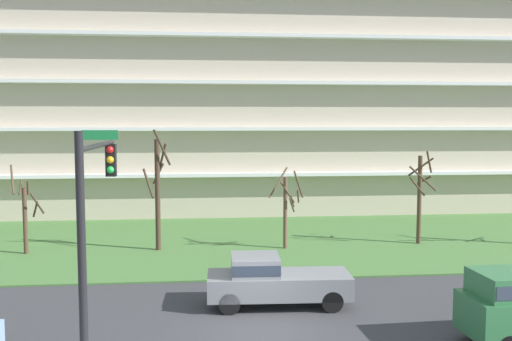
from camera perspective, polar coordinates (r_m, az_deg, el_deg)
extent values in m
plane|color=#38383A|center=(20.11, 0.40, -15.54)|extent=(160.00, 160.00, 0.00)
cube|color=#477238|center=(33.53, -2.10, -7.07)|extent=(80.00, 16.00, 0.08)
cube|color=beige|center=(46.89, -3.19, 8.21)|extent=(51.03, 12.09, 19.35)
cube|color=white|center=(40.51, -2.76, -0.42)|extent=(48.99, 0.90, 0.24)
cube|color=white|center=(40.33, -2.78, 4.14)|extent=(48.99, 0.90, 0.24)
cube|color=white|center=(40.41, -2.80, 8.72)|extent=(48.99, 0.90, 0.24)
cube|color=white|center=(40.74, -2.82, 13.25)|extent=(48.99, 0.90, 0.24)
cylinder|color=#4C3828|center=(32.48, -21.89, -4.71)|extent=(0.23, 0.23, 3.56)
cylinder|color=#4C3828|center=(32.24, -21.67, -1.59)|extent=(0.23, 0.47, 0.79)
cylinder|color=#4C3828|center=(32.03, -20.85, -3.06)|extent=(0.38, 1.44, 1.31)
cylinder|color=#4C3828|center=(32.30, -22.30, -1.53)|extent=(0.13, 0.47, 0.79)
cylinder|color=#4C3828|center=(32.16, -22.99, -0.82)|extent=(0.52, 1.14, 1.46)
cylinder|color=#4C3828|center=(32.49, -21.00, -3.59)|extent=(0.61, 1.06, 1.01)
cylinder|color=#423023|center=(31.30, -9.71, -2.46)|extent=(0.28, 0.28, 6.05)
cylinder|color=#423023|center=(31.25, -9.22, 1.48)|extent=(0.50, 0.74, 1.32)
cylinder|color=#423023|center=(30.67, -9.29, 2.27)|extent=(0.94, 0.76, 1.94)
cylinder|color=#423023|center=(31.43, -9.64, -0.31)|extent=(0.65, 0.22, 1.15)
cylinder|color=#423023|center=(30.99, -10.62, -1.25)|extent=(0.70, 1.07, 1.50)
cylinder|color=brown|center=(31.40, 2.91, -4.28)|extent=(0.22, 0.22, 3.99)
cylinder|color=brown|center=(30.86, 3.14, -2.15)|extent=(0.86, 0.23, 1.18)
cylinder|color=brown|center=(31.66, 2.20, -1.20)|extent=(1.19, 0.77, 1.66)
cylinder|color=brown|center=(31.23, 3.63, -3.11)|extent=(0.38, 0.83, 0.71)
cylinder|color=brown|center=(30.95, 4.23, -1.40)|extent=(0.80, 1.43, 1.63)
cylinder|color=brown|center=(31.22, 4.19, -2.54)|extent=(0.40, 1.42, 0.93)
cylinder|color=brown|center=(31.21, 3.57, -3.42)|extent=(0.47, 0.77, 0.89)
cylinder|color=#4C3828|center=(33.80, 15.87, -2.87)|extent=(0.24, 0.24, 5.07)
cylinder|color=#4C3828|center=(34.03, 16.33, -0.91)|extent=(0.62, 0.83, 0.58)
cylinder|color=#4C3828|center=(32.94, 16.18, -0.76)|extent=(1.51, 0.36, 1.40)
cylinder|color=#4C3828|center=(34.28, 16.00, 0.33)|extent=(1.34, 0.68, 1.13)
cylinder|color=#4C3828|center=(33.30, 15.68, -1.54)|extent=(0.78, 0.67, 1.04)
cylinder|color=#4C3828|center=(33.45, 16.77, 0.82)|extent=(0.73, 0.92, 1.30)
cylinder|color=black|center=(20.80, 20.97, -14.12)|extent=(0.73, 0.25, 0.72)
cube|color=slate|center=(22.32, 2.28, -11.21)|extent=(5.47, 2.21, 0.85)
cube|color=slate|center=(22.05, -0.08, -9.33)|extent=(1.87, 1.91, 0.70)
cube|color=#2D3847|center=(22.05, -0.08, -9.33)|extent=(1.84, 1.95, 0.38)
cylinder|color=black|center=(21.50, -2.64, -13.04)|extent=(0.81, 0.25, 0.80)
cylinder|color=black|center=(23.20, -2.70, -11.68)|extent=(0.81, 0.25, 0.80)
cylinder|color=black|center=(21.87, 7.57, -12.77)|extent=(0.81, 0.25, 0.80)
cylinder|color=black|center=(23.54, 6.73, -11.46)|extent=(0.81, 0.25, 0.80)
cylinder|color=black|center=(12.90, -16.77, -11.59)|extent=(0.18, 0.18, 6.85)
cylinder|color=black|center=(14.62, -15.35, 2.41)|extent=(0.12, 4.54, 0.12)
cube|color=black|center=(16.59, -14.16, 1.00)|extent=(0.28, 0.28, 0.90)
sphere|color=red|center=(16.42, -14.26, 2.01)|extent=(0.20, 0.20, 0.20)
sphere|color=#F2A519|center=(16.44, -14.24, 1.03)|extent=(0.20, 0.20, 0.20)
sphere|color=green|center=(16.46, -14.22, 0.06)|extent=(0.20, 0.20, 0.20)
cube|color=#197238|center=(14.84, -15.22, 3.42)|extent=(0.90, 0.04, 0.24)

